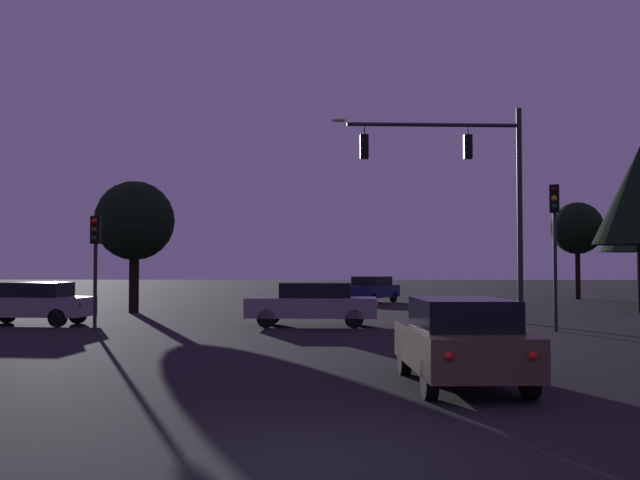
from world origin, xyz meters
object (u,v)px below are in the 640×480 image
Objects in this scene: car_crossing_left at (313,303)px; tree_right_cluster at (135,221)px; traffic_signal_mast_arm at (468,176)px; tree_center_horizon at (577,229)px; traffic_light_corner_right at (95,249)px; car_nearside_lane at (461,340)px; car_crossing_right at (33,303)px; traffic_light_corner_left at (555,228)px; car_far_lane at (371,289)px.

tree_right_cluster is at bearing 139.03° from car_crossing_left.
traffic_signal_mast_arm is 1.28× the size of tree_center_horizon.
car_nearside_lane is (9.99, -10.48, -1.86)m from traffic_light_corner_right.
traffic_light_corner_left is at bearing -6.78° from car_crossing_right.
tree_center_horizon is (13.10, 34.03, 3.72)m from car_nearside_lane.
traffic_signal_mast_arm is 16.42m from car_crossing_right.
tree_center_horizon reaches higher than traffic_light_corner_right.
car_far_lane is at bearing 105.54° from traffic_light_corner_left.
car_nearside_lane is 23.22m from tree_right_cluster.
car_nearside_lane is 0.95× the size of car_far_lane.
traffic_signal_mast_arm reaches higher than tree_right_cluster.
tree_center_horizon reaches higher than car_nearside_lane.
traffic_light_corner_left reaches higher than car_crossing_left.
traffic_light_corner_right is 0.62× the size of tree_right_cluster.
car_crossing_left and car_crossing_right have the same top height.
traffic_signal_mast_arm reaches higher than tree_center_horizon.
car_crossing_left is (-5.71, -1.38, -4.64)m from traffic_signal_mast_arm.
tree_right_cluster reaches higher than traffic_light_corner_left.
traffic_light_corner_left is 1.02× the size of car_crossing_left.
traffic_signal_mast_arm is 1.84× the size of car_crossing_right.
tree_right_cluster is at bearing 157.33° from traffic_signal_mast_arm.
traffic_light_corner_right reaches higher than car_crossing_right.
tree_center_horizon reaches higher than car_crossing_right.
traffic_light_corner_left is 14.84m from traffic_light_corner_right.
car_nearside_lane is 13.05m from car_crossing_left.
car_crossing_left is (6.94, 2.21, -1.86)m from traffic_light_corner_right.
traffic_light_corner_right is 0.86× the size of car_crossing_right.
tree_right_cluster is (-16.23, 9.14, 0.81)m from traffic_light_corner_left.
traffic_light_corner_right is 7.51m from car_crossing_left.
car_nearside_lane is at bearing -89.46° from car_far_lane.
car_crossing_left is at bearing 166.58° from traffic_light_corner_left.
car_crossing_right is 20.66m from car_far_lane.
traffic_light_corner_right is 0.89× the size of car_nearside_lane.
car_nearside_lane is 36.65m from tree_center_horizon.
traffic_light_corner_right is at bearing -164.16° from traffic_signal_mast_arm.
car_crossing_right is (-13.05, 12.94, 0.00)m from car_nearside_lane.
tree_right_cluster is (-11.40, 19.95, 3.35)m from car_nearside_lane.
car_crossing_left is (-7.88, 1.88, -2.53)m from traffic_light_corner_left.
tree_right_cluster is (-11.13, -9.23, 3.35)m from car_far_lane.
car_far_lane is (-5.11, 18.37, -2.54)m from traffic_light_corner_left.
tree_center_horizon is 1.04× the size of tree_right_cluster.
car_far_lane is at bearing 80.45° from car_crossing_left.
tree_center_horizon is at bearing 68.94° from car_nearside_lane.
traffic_light_corner_right is 9.68m from tree_right_cluster.
tree_right_cluster reaches higher than car_crossing_left.
car_crossing_right is (-10.00, 0.25, -0.00)m from car_crossing_left.
traffic_signal_mast_arm is 2.14× the size of traffic_light_corner_right.
car_crossing_right is (-17.88, 2.13, -2.53)m from traffic_light_corner_left.
car_nearside_lane is at bearing -44.75° from car_crossing_right.
tree_center_horizon is at bearing 19.93° from car_far_lane.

